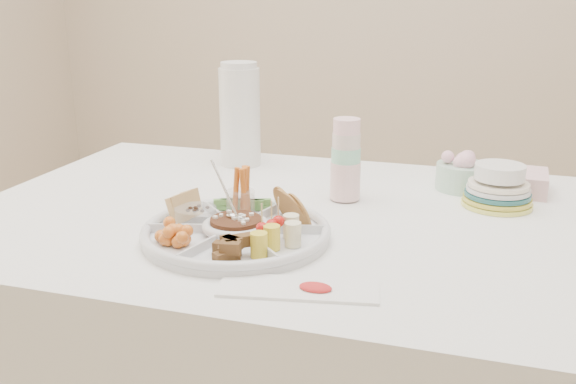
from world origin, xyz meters
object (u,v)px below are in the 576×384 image
(dining_table, at_px, (295,357))
(party_tray, at_px, (236,229))
(plate_stack, at_px, (499,185))
(thermos, at_px, (240,113))

(dining_table, height_order, party_tray, party_tray)
(party_tray, bearing_deg, plate_stack, 36.72)
(dining_table, relative_size, thermos, 5.03)
(party_tray, height_order, thermos, thermos)
(dining_table, bearing_deg, plate_stack, 23.06)
(plate_stack, bearing_deg, dining_table, -156.94)
(dining_table, distance_m, thermos, 0.70)
(party_tray, relative_size, plate_stack, 2.31)
(party_tray, relative_size, thermos, 1.26)
(dining_table, xyz_separation_m, party_tray, (-0.07, -0.19, 0.40))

